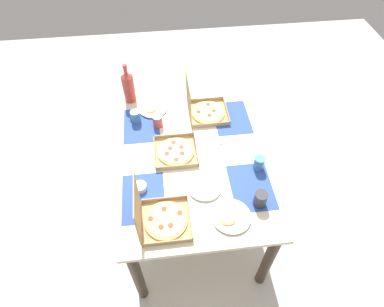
{
  "coord_description": "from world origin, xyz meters",
  "views": [
    {
      "loc": [
        -1.41,
        0.17,
        2.42
      ],
      "look_at": [
        0.0,
        0.0,
        0.75
      ],
      "focal_mm": 30.13,
      "sensor_mm": 36.0,
      "label": 1
    }
  ],
  "objects": [
    {
      "name": "plate_near_right",
      "position": [
        0.48,
        0.25,
        0.76
      ],
      "size": [
        0.22,
        0.22,
        0.03
      ],
      "color": "white",
      "rests_on": "dining_table"
    },
    {
      "name": "placemat_near_left",
      "position": [
        -0.32,
        -0.34,
        0.75
      ],
      "size": [
        0.36,
        0.26,
        0.0
      ],
      "primitive_type": "cube",
      "color": "#2D4C9E",
      "rests_on": "dining_table"
    },
    {
      "name": "plate_middle",
      "position": [
        -0.51,
        -0.17,
        0.76
      ],
      "size": [
        0.23,
        0.23,
        0.03
      ],
      "color": "white",
      "rests_on": "dining_table"
    },
    {
      "name": "cup_red",
      "position": [
        -0.44,
        -0.35,
        0.8
      ],
      "size": [
        0.08,
        0.08,
        0.1
      ],
      "primitive_type": "cylinder",
      "color": "#333338",
      "rests_on": "dining_table"
    },
    {
      "name": "placemat_far_right",
      "position": [
        0.32,
        0.34,
        0.75
      ],
      "size": [
        0.36,
        0.26,
        0.0
      ],
      "primitive_type": "cube",
      "color": "#2D4C9E",
      "rests_on": "dining_table"
    },
    {
      "name": "ground_plane",
      "position": [
        0.0,
        0.0,
        0.0
      ],
      "size": [
        6.0,
        6.0,
        0.0
      ],
      "primitive_type": "plane",
      "color": "beige"
    },
    {
      "name": "dining_table",
      "position": [
        0.0,
        0.0,
        0.64
      ],
      "size": [
        1.4,
        0.97,
        0.75
      ],
      "color": "#3F3328",
      "rests_on": "ground_plane"
    },
    {
      "name": "placemat_near_right",
      "position": [
        0.32,
        -0.34,
        0.75
      ],
      "size": [
        0.36,
        0.26,
        0.0
      ],
      "primitive_type": "cube",
      "color": "#2D4C9E",
      "rests_on": "dining_table"
    },
    {
      "name": "pizza_box_center",
      "position": [
        -0.49,
        0.24,
        0.8
      ],
      "size": [
        0.29,
        0.29,
        0.32
      ],
      "color": "tan",
      "rests_on": "dining_table"
    },
    {
      "name": "plate_near_left",
      "position": [
        -0.29,
        -0.05,
        0.75
      ],
      "size": [
        0.21,
        0.21,
        0.02
      ],
      "color": "white",
      "rests_on": "dining_table"
    },
    {
      "name": "soda_bottle",
      "position": [
        0.61,
        0.42,
        0.88
      ],
      "size": [
        0.09,
        0.09,
        0.32
      ],
      "color": "#B2382D",
      "rests_on": "dining_table"
    },
    {
      "name": "pizza_box_corner_left",
      "position": [
        0.02,
        0.11,
        0.76
      ],
      "size": [
        0.29,
        0.29,
        0.04
      ],
      "color": "tan",
      "rests_on": "dining_table"
    },
    {
      "name": "condiment_bowl",
      "position": [
        -0.25,
        0.35,
        0.77
      ],
      "size": [
        0.08,
        0.08,
        0.04
      ],
      "primitive_type": "cylinder",
      "color": "white",
      "rests_on": "dining_table"
    },
    {
      "name": "placemat_far_left",
      "position": [
        -0.32,
        0.34,
        0.75
      ],
      "size": [
        0.36,
        0.26,
        0.0
      ],
      "primitive_type": "cube",
      "color": "#2D4C9E",
      "rests_on": "dining_table"
    },
    {
      "name": "cup_dark",
      "position": [
        0.3,
        0.22,
        0.79
      ],
      "size": [
        0.07,
        0.07,
        0.09
      ],
      "primitive_type": "cylinder",
      "color": "#BF4742",
      "rests_on": "dining_table"
    },
    {
      "name": "cup_clear_right",
      "position": [
        0.36,
        0.37,
        0.79
      ],
      "size": [
        0.07,
        0.07,
        0.09
      ],
      "primitive_type": "cylinder",
      "color": "teal",
      "rests_on": "dining_table"
    },
    {
      "name": "pizza_box_corner_right",
      "position": [
        0.38,
        -0.13,
        0.8
      ],
      "size": [
        0.29,
        0.3,
        0.33
      ],
      "color": "tan",
      "rests_on": "dining_table"
    },
    {
      "name": "fork_by_far_right",
      "position": [
        0.08,
        -0.28,
        0.75
      ],
      "size": [
        0.07,
        0.19,
        0.0
      ],
      "primitive_type": "cube",
      "rotation": [
        0.0,
        0.0,
        5.0
      ],
      "color": "#B7B7BC",
      "rests_on": "dining_table"
    },
    {
      "name": "cup_clear_left",
      "position": [
        -0.17,
        -0.42,
        0.79
      ],
      "size": [
        0.07,
        0.07,
        0.1
      ],
      "primitive_type": "cylinder",
      "color": "teal",
      "rests_on": "dining_table"
    }
  ]
}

